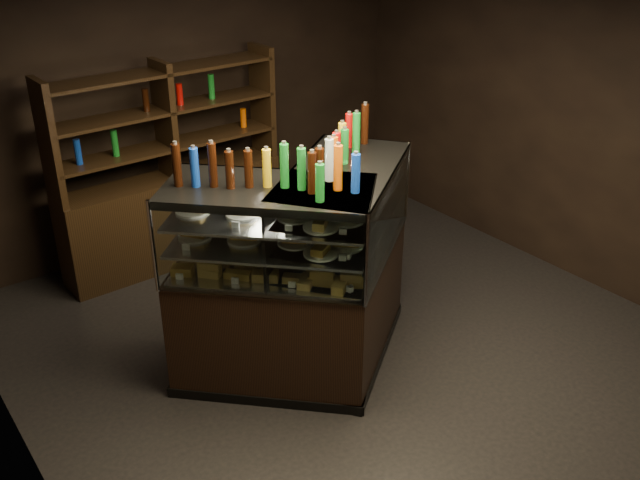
# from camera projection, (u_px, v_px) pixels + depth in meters

# --- Properties ---
(ground) EXTENTS (5.00, 5.00, 0.00)m
(ground) POSITION_uv_depth(u_px,v_px,m) (336.00, 335.00, 6.01)
(ground) COLOR black
(ground) RESTS_ON ground
(room_shell) EXTENTS (5.02, 5.02, 3.01)m
(room_shell) POSITION_uv_depth(u_px,v_px,m) (339.00, 111.00, 5.14)
(room_shell) COLOR black
(room_shell) RESTS_ON ground
(display_case) EXTENTS (2.19, 1.55, 1.59)m
(display_case) POSITION_uv_depth(u_px,v_px,m) (307.00, 307.00, 5.42)
(display_case) COLOR black
(display_case) RESTS_ON ground
(food_display) EXTENTS (1.75, 1.04, 0.48)m
(food_display) POSITION_uv_depth(u_px,v_px,m) (307.00, 229.00, 5.12)
(food_display) COLOR gold
(food_display) RESTS_ON display_case
(bottles_top) EXTENTS (1.57, 0.90, 0.30)m
(bottles_top) POSITION_uv_depth(u_px,v_px,m) (306.00, 158.00, 4.89)
(bottles_top) COLOR yellow
(bottles_top) RESTS_ON display_case
(potted_conifer) EXTENTS (0.34, 0.34, 0.73)m
(potted_conifer) POSITION_uv_depth(u_px,v_px,m) (369.00, 248.00, 6.53)
(potted_conifer) COLOR black
(potted_conifer) RESTS_ON ground
(back_shelving) EXTENTS (2.26, 0.51, 2.00)m
(back_shelving) POSITION_uv_depth(u_px,v_px,m) (174.00, 203.00, 6.98)
(back_shelving) COLOR black
(back_shelving) RESTS_ON ground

